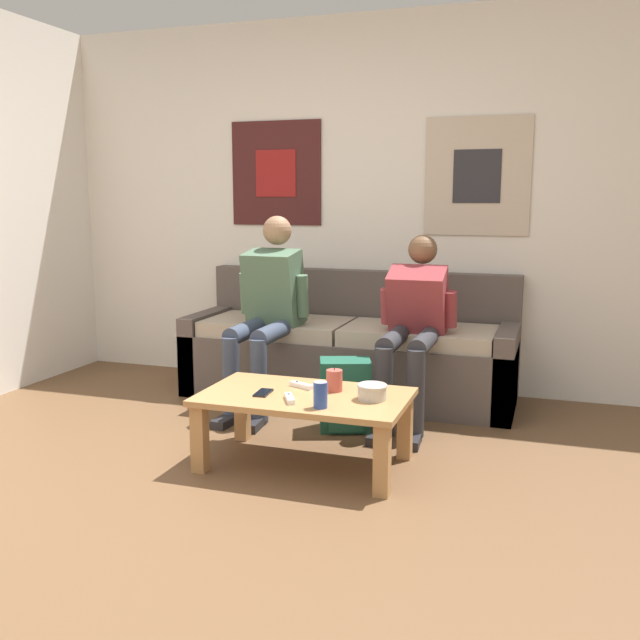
% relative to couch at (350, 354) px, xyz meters
% --- Properties ---
extents(ground_plane, '(18.00, 18.00, 0.00)m').
position_rel_couch_xyz_m(ground_plane, '(-0.11, -2.04, -0.29)').
color(ground_plane, brown).
extents(wall_back, '(10.00, 0.07, 2.55)m').
position_rel_couch_xyz_m(wall_back, '(-0.11, 0.37, 0.99)').
color(wall_back, white).
rests_on(wall_back, ground_plane).
extents(couch, '(2.18, 0.73, 0.83)m').
position_rel_couch_xyz_m(couch, '(0.00, 0.00, 0.00)').
color(couch, '#564C47').
rests_on(couch, ground_plane).
extents(coffee_table, '(1.03, 0.61, 0.37)m').
position_rel_couch_xyz_m(coffee_table, '(0.14, -1.28, 0.01)').
color(coffee_table, '#B27F4C').
rests_on(coffee_table, ground_plane).
extents(person_seated_adult, '(0.47, 0.83, 1.21)m').
position_rel_couch_xyz_m(person_seated_adult, '(-0.43, -0.41, 0.37)').
color(person_seated_adult, '#384256').
rests_on(person_seated_adult, ground_plane).
extents(person_seated_teen, '(0.47, 0.88, 1.10)m').
position_rel_couch_xyz_m(person_seated_teen, '(0.50, -0.39, 0.32)').
color(person_seated_teen, '#2D2D33').
rests_on(person_seated_teen, ground_plane).
extents(backpack, '(0.34, 0.30, 0.41)m').
position_rel_couch_xyz_m(backpack, '(0.18, -0.69, -0.09)').
color(backpack, '#1E5642').
rests_on(backpack, ground_plane).
extents(ceramic_bowl, '(0.15, 0.15, 0.08)m').
position_rel_couch_xyz_m(ceramic_bowl, '(0.48, -1.27, 0.12)').
color(ceramic_bowl, '#B7B2A8').
rests_on(ceramic_bowl, coffee_table).
extents(pillar_candle, '(0.08, 0.08, 0.12)m').
position_rel_couch_xyz_m(pillar_candle, '(0.26, -1.18, 0.13)').
color(pillar_candle, '#B24C42').
rests_on(pillar_candle, coffee_table).
extents(drink_can_blue, '(0.07, 0.07, 0.12)m').
position_rel_couch_xyz_m(drink_can_blue, '(0.29, -1.48, 0.14)').
color(drink_can_blue, '#28479E').
rests_on(drink_can_blue, coffee_table).
extents(game_controller_near_left, '(0.10, 0.14, 0.03)m').
position_rel_couch_xyz_m(game_controller_near_left, '(0.11, -1.42, 0.09)').
color(game_controller_near_left, white).
rests_on(game_controller_near_left, coffee_table).
extents(game_controller_near_right, '(0.15, 0.09, 0.03)m').
position_rel_couch_xyz_m(game_controller_near_right, '(0.08, -1.18, 0.09)').
color(game_controller_near_right, white).
rests_on(game_controller_near_right, coffee_table).
extents(cell_phone, '(0.08, 0.14, 0.01)m').
position_rel_couch_xyz_m(cell_phone, '(-0.06, -1.34, 0.08)').
color(cell_phone, black).
rests_on(cell_phone, coffee_table).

